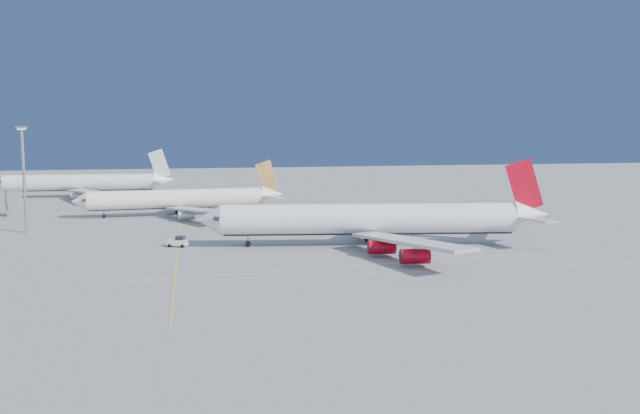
{
  "coord_description": "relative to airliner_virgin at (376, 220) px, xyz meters",
  "views": [
    {
      "loc": [
        -37.02,
        -130.21,
        26.56
      ],
      "look_at": [
        -9.16,
        22.84,
        7.0
      ],
      "focal_mm": 40.0,
      "sensor_mm": 36.0,
      "label": 1
    }
  ],
  "objects": [
    {
      "name": "ground",
      "position": [
        -0.75,
        -11.87,
        -5.49
      ],
      "size": [
        500.0,
        500.0,
        0.0
      ],
      "primitive_type": "plane",
      "color": "slate",
      "rests_on": "ground"
    },
    {
      "name": "taxiway_lines",
      "position": [
        -15.47,
        -5.53,
        -5.48
      ],
      "size": [
        118.86,
        140.0,
        0.02
      ],
      "color": "yellow",
      "rests_on": "ground"
    },
    {
      "name": "airliner_virgin",
      "position": [
        0.0,
        0.0,
        0.0
      ],
      "size": [
        73.81,
        65.84,
        18.21
      ],
      "rotation": [
        0.0,
        0.0,
        -0.12
      ],
      "color": "white",
      "rests_on": "ground"
    },
    {
      "name": "airliner_etihad",
      "position": [
        -40.48,
        54.35,
        -0.96
      ],
      "size": [
        57.09,
        52.6,
        14.89
      ],
      "rotation": [
        0.0,
        0.0,
        0.08
      ],
      "color": "#ECE4C9",
      "rests_on": "ground"
    },
    {
      "name": "airliner_third",
      "position": [
        -73.07,
        106.14,
        -0.61
      ],
      "size": [
        60.07,
        55.34,
        16.11
      ],
      "rotation": [
        0.0,
        0.0,
        -0.05
      ],
      "color": "white",
      "rests_on": "ground"
    },
    {
      "name": "pushback_tug",
      "position": [
        -40.63,
        6.08,
        -4.44
      ],
      "size": [
        4.48,
        3.6,
        2.26
      ],
      "rotation": [
        0.0,
        0.0,
        -0.39
      ],
      "color": "white",
      "rests_on": "ground"
    },
    {
      "name": "light_mast",
      "position": [
        -75.64,
        31.0,
        9.0
      ],
      "size": [
        2.12,
        2.12,
        24.56
      ],
      "color": "gray",
      "rests_on": "ground"
    }
  ]
}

